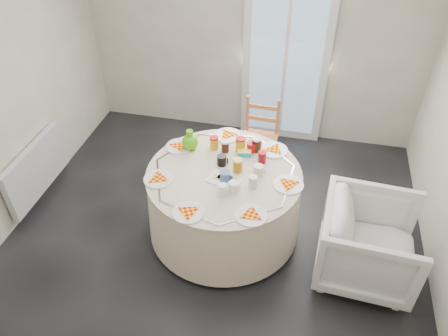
% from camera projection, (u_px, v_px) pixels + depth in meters
% --- Properties ---
extents(floor, '(4.00, 4.00, 0.00)m').
position_uv_depth(floor, '(214.00, 239.00, 4.29)').
color(floor, black).
rests_on(floor, ground).
extents(wall_back, '(4.00, 0.02, 2.60)m').
position_uv_depth(wall_back, '(253.00, 34.00, 4.99)').
color(wall_back, '#BCB5A3').
rests_on(wall_back, floor).
extents(glass_door, '(1.00, 0.08, 2.10)m').
position_uv_depth(glass_door, '(286.00, 59.00, 5.04)').
color(glass_door, silver).
rests_on(glass_door, floor).
extents(radiator, '(0.07, 1.00, 0.55)m').
position_uv_depth(radiator, '(37.00, 169.00, 4.54)').
color(radiator, silver).
rests_on(radiator, floor).
extents(table, '(1.45, 1.45, 0.73)m').
position_uv_depth(table, '(224.00, 203.00, 4.15)').
color(table, beige).
rests_on(table, floor).
extents(wooden_chair, '(0.41, 0.39, 0.88)m').
position_uv_depth(wooden_chair, '(259.00, 137.00, 4.83)').
color(wooden_chair, '#C67445').
rests_on(wooden_chair, floor).
extents(armchair, '(0.81, 0.86, 0.83)m').
position_uv_depth(armchair, '(369.00, 242.00, 3.75)').
color(armchair, silver).
rests_on(armchair, floor).
extents(place_settings, '(1.80, 1.80, 0.03)m').
position_uv_depth(place_settings, '(224.00, 171.00, 3.91)').
color(place_settings, silver).
rests_on(place_settings, table).
extents(jar_cluster, '(0.56, 0.30, 0.16)m').
position_uv_depth(jar_cluster, '(236.00, 148.00, 4.08)').
color(jar_cluster, olive).
rests_on(jar_cluster, table).
extents(butter_tub, '(0.15, 0.11, 0.05)m').
position_uv_depth(butter_tub, '(244.00, 151.00, 4.11)').
color(butter_tub, '#12AAB3').
rests_on(butter_tub, table).
extents(green_pitcher, '(0.20, 0.20, 0.21)m').
position_uv_depth(green_pitcher, '(190.00, 138.00, 4.13)').
color(green_pitcher, '#4FB20E').
rests_on(green_pitcher, table).
extents(cheese_platter, '(0.33, 0.26, 0.04)m').
position_uv_depth(cheese_platter, '(224.00, 178.00, 3.82)').
color(cheese_platter, white).
rests_on(cheese_platter, table).
extents(mugs_glasses, '(0.71, 0.71, 0.12)m').
position_uv_depth(mugs_glasses, '(239.00, 170.00, 3.85)').
color(mugs_glasses, '#ADADAD').
rests_on(mugs_glasses, table).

